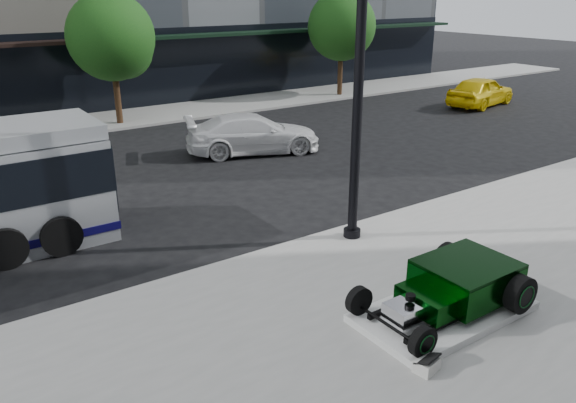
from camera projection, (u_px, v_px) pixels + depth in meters
ground at (245, 220)px, 15.26m from camera, size 120.00×120.00×0.00m
sidewalk_far at (92, 123)px, 26.01m from camera, size 70.00×4.00×0.12m
street_trees at (114, 40)px, 24.58m from camera, size 29.80×3.80×5.70m
display_plinth at (443, 311)px, 10.59m from camera, size 3.40×1.80×0.15m
hot_rod at (458, 283)px, 10.59m from camera, size 3.22×2.00×0.81m
info_plaque at (427, 364)px, 9.03m from camera, size 0.45×0.37×0.31m
lamppost at (358, 93)px, 12.72m from camera, size 0.42×0.42×7.70m
white_sedan at (253, 134)px, 21.28m from camera, size 5.45×3.63×1.47m
yellow_taxi at (481, 91)px, 29.74m from camera, size 4.89×2.68×1.58m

